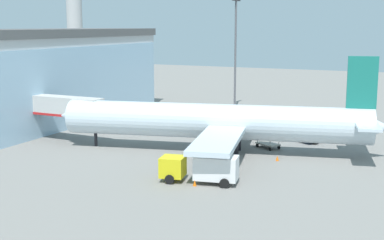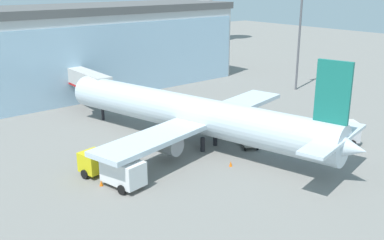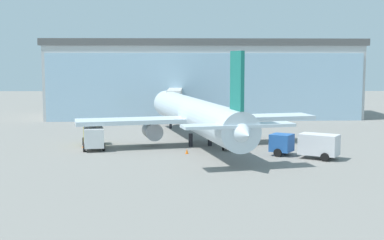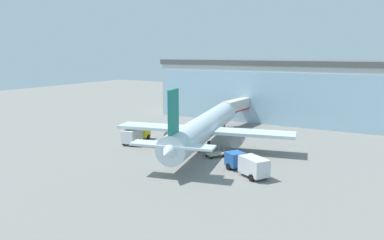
{
  "view_description": "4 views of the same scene",
  "coord_description": "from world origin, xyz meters",
  "px_view_note": "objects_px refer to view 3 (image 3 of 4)",
  "views": [
    {
      "loc": [
        -58.38,
        -15.64,
        14.62
      ],
      "look_at": [
        -4.35,
        10.12,
        4.0
      ],
      "focal_mm": 50.0,
      "sensor_mm": 36.0,
      "label": 1
    },
    {
      "loc": [
        -32.48,
        -29.86,
        18.1
      ],
      "look_at": [
        -2.65,
        7.12,
        3.21
      ],
      "focal_mm": 42.0,
      "sensor_mm": 36.0,
      "label": 2
    },
    {
      "loc": [
        -3.12,
        -58.75,
        10.53
      ],
      "look_at": [
        -2.39,
        7.9,
        2.97
      ],
      "focal_mm": 50.0,
      "sensor_mm": 36.0,
      "label": 3
    },
    {
      "loc": [
        27.67,
        -46.54,
        15.98
      ],
      "look_at": [
        -4.37,
        7.52,
        4.49
      ],
      "focal_mm": 35.0,
      "sensor_mm": 36.0,
      "label": 4
    }
  ],
  "objects_px": {
    "jet_bridge": "(175,97)",
    "safety_cone_wingtip": "(84,146)",
    "airplane": "(196,115)",
    "catering_truck": "(93,136)",
    "fuel_truck": "(307,144)",
    "baggage_cart": "(233,145)",
    "safety_cone_nose": "(187,151)"
  },
  "relations": [
    {
      "from": "baggage_cart",
      "to": "safety_cone_wingtip",
      "type": "distance_m",
      "value": 17.84
    },
    {
      "from": "jet_bridge",
      "to": "fuel_truck",
      "type": "relative_size",
      "value": 1.76
    },
    {
      "from": "jet_bridge",
      "to": "airplane",
      "type": "distance_m",
      "value": 21.34
    },
    {
      "from": "jet_bridge",
      "to": "fuel_truck",
      "type": "xyz_separation_m",
      "value": [
        14.77,
        -31.01,
        -2.91
      ]
    },
    {
      "from": "catering_truck",
      "to": "safety_cone_nose",
      "type": "relative_size",
      "value": 13.81
    },
    {
      "from": "baggage_cart",
      "to": "safety_cone_nose",
      "type": "relative_size",
      "value": 5.86
    },
    {
      "from": "airplane",
      "to": "baggage_cart",
      "type": "bearing_deg",
      "value": -150.69
    },
    {
      "from": "baggage_cart",
      "to": "safety_cone_nose",
      "type": "height_order",
      "value": "baggage_cart"
    },
    {
      "from": "airplane",
      "to": "fuel_truck",
      "type": "relative_size",
      "value": 5.26
    },
    {
      "from": "baggage_cart",
      "to": "jet_bridge",
      "type": "bearing_deg",
      "value": -134.67
    },
    {
      "from": "catering_truck",
      "to": "safety_cone_wingtip",
      "type": "height_order",
      "value": "catering_truck"
    },
    {
      "from": "airplane",
      "to": "safety_cone_nose",
      "type": "xyz_separation_m",
      "value": [
        -1.13,
        -7.39,
        -3.3
      ]
    },
    {
      "from": "airplane",
      "to": "fuel_truck",
      "type": "xyz_separation_m",
      "value": [
        11.76,
        -9.9,
        -2.11
      ]
    },
    {
      "from": "jet_bridge",
      "to": "safety_cone_wingtip",
      "type": "height_order",
      "value": "jet_bridge"
    },
    {
      "from": "jet_bridge",
      "to": "catering_truck",
      "type": "xyz_separation_m",
      "value": [
        -9.29,
        -24.49,
        -2.91
      ]
    },
    {
      "from": "jet_bridge",
      "to": "fuel_truck",
      "type": "bearing_deg",
      "value": -153.46
    },
    {
      "from": "airplane",
      "to": "catering_truck",
      "type": "relative_size",
      "value": 5.11
    },
    {
      "from": "safety_cone_wingtip",
      "to": "catering_truck",
      "type": "bearing_deg",
      "value": -8.46
    },
    {
      "from": "fuel_truck",
      "to": "safety_cone_nose",
      "type": "xyz_separation_m",
      "value": [
        -12.89,
        2.51,
        -1.19
      ]
    },
    {
      "from": "jet_bridge",
      "to": "catering_truck",
      "type": "distance_m",
      "value": 26.35
    },
    {
      "from": "airplane",
      "to": "safety_cone_wingtip",
      "type": "height_order",
      "value": "airplane"
    },
    {
      "from": "airplane",
      "to": "safety_cone_wingtip",
      "type": "xyz_separation_m",
      "value": [
        -13.49,
        -3.21,
        -3.3
      ]
    },
    {
      "from": "catering_truck",
      "to": "fuel_truck",
      "type": "xyz_separation_m",
      "value": [
        24.06,
        -6.52,
        0.0
      ]
    },
    {
      "from": "airplane",
      "to": "fuel_truck",
      "type": "bearing_deg",
      "value": -143.69
    },
    {
      "from": "safety_cone_nose",
      "to": "safety_cone_wingtip",
      "type": "relative_size",
      "value": 1.0
    },
    {
      "from": "safety_cone_wingtip",
      "to": "jet_bridge",
      "type": "bearing_deg",
      "value": 66.68
    },
    {
      "from": "airplane",
      "to": "safety_cone_nose",
      "type": "height_order",
      "value": "airplane"
    },
    {
      "from": "airplane",
      "to": "baggage_cart",
      "type": "distance_m",
      "value": 7.01
    },
    {
      "from": "catering_truck",
      "to": "baggage_cart",
      "type": "height_order",
      "value": "catering_truck"
    },
    {
      "from": "catering_truck",
      "to": "fuel_truck",
      "type": "height_order",
      "value": "same"
    },
    {
      "from": "airplane",
      "to": "fuel_truck",
      "type": "height_order",
      "value": "airplane"
    },
    {
      "from": "safety_cone_nose",
      "to": "safety_cone_wingtip",
      "type": "distance_m",
      "value": 13.05
    }
  ]
}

